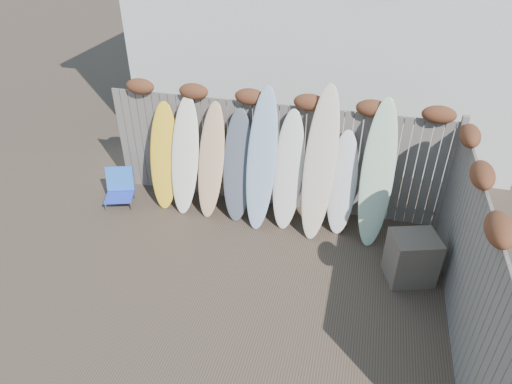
% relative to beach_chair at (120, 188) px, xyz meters
% --- Properties ---
extents(ground, '(80.00, 80.00, 0.00)m').
position_rel_beach_chair_xyz_m(ground, '(2.78, -1.73, -0.31)').
color(ground, '#493A2D').
extents(back_fence, '(6.05, 0.28, 2.24)m').
position_rel_beach_chair_xyz_m(back_fence, '(2.84, 0.66, 0.87)').
color(back_fence, slate).
rests_on(back_fence, ground).
extents(right_fence, '(0.28, 4.40, 2.24)m').
position_rel_beach_chair_xyz_m(right_fence, '(5.77, -1.48, 0.83)').
color(right_fence, slate).
rests_on(right_fence, ground).
extents(beach_chair, '(0.65, 0.67, 0.67)m').
position_rel_beach_chair_xyz_m(beach_chair, '(0.00, 0.00, 0.00)').
color(beach_chair, blue).
rests_on(beach_chair, ground).
extents(wooden_crate, '(0.80, 0.73, 0.78)m').
position_rel_beach_chair_xyz_m(wooden_crate, '(5.24, -0.79, 0.08)').
color(wooden_crate, brown).
rests_on(wooden_crate, ground).
extents(lattice_panel, '(0.09, 1.15, 1.72)m').
position_rel_beach_chair_xyz_m(lattice_panel, '(5.89, -0.45, 0.55)').
color(lattice_panel, '#372A21').
rests_on(lattice_panel, ground).
extents(surfboard_0, '(0.59, 0.73, 1.91)m').
position_rel_beach_chair_xyz_m(surfboard_0, '(0.86, 0.27, 0.64)').
color(surfboard_0, yellow).
rests_on(surfboard_0, ground).
extents(surfboard_1, '(0.54, 0.75, 2.06)m').
position_rel_beach_chair_xyz_m(surfboard_1, '(1.28, 0.23, 0.72)').
color(surfboard_1, white).
rests_on(surfboard_1, ground).
extents(surfboard_2, '(0.55, 0.76, 2.01)m').
position_rel_beach_chair_xyz_m(surfboard_2, '(1.77, 0.22, 0.70)').
color(surfboard_2, '#FBA775').
rests_on(surfboard_2, ground).
extents(surfboard_3, '(0.57, 0.73, 1.94)m').
position_rel_beach_chair_xyz_m(surfboard_3, '(2.26, 0.23, 0.66)').
color(surfboard_3, '#4D545E').
rests_on(surfboard_3, ground).
extents(surfboard_4, '(0.54, 0.85, 2.38)m').
position_rel_beach_chair_xyz_m(surfboard_4, '(2.70, 0.16, 0.88)').
color(surfboard_4, '#99B6D2').
rests_on(surfboard_4, ground).
extents(surfboard_5, '(0.52, 0.72, 2.01)m').
position_rel_beach_chair_xyz_m(surfboard_5, '(3.15, 0.23, 0.69)').
color(surfboard_5, silver).
rests_on(surfboard_5, ground).
extents(surfboard_6, '(0.59, 0.91, 2.49)m').
position_rel_beach_chair_xyz_m(surfboard_6, '(3.68, 0.14, 0.94)').
color(surfboard_6, beige).
rests_on(surfboard_6, ground).
extents(surfboard_7, '(0.49, 0.64, 1.74)m').
position_rel_beach_chair_xyz_m(surfboard_7, '(4.07, 0.28, 0.56)').
color(surfboard_7, silver).
rests_on(surfboard_7, ground).
extents(surfboard_8, '(0.53, 0.83, 2.35)m').
position_rel_beach_chair_xyz_m(surfboard_8, '(4.60, 0.17, 0.87)').
color(surfboard_8, '#B8D7B3').
rests_on(surfboard_8, ground).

